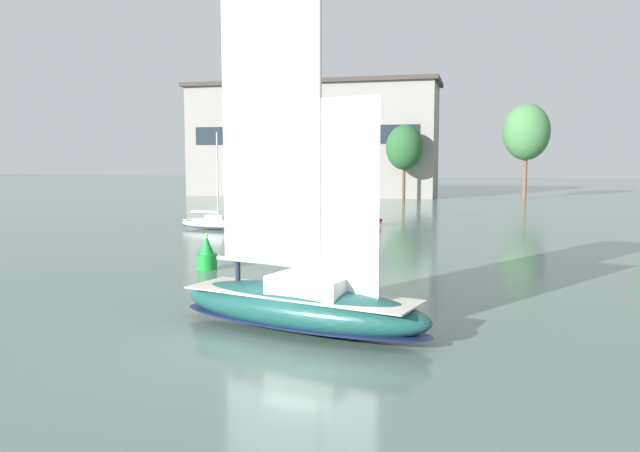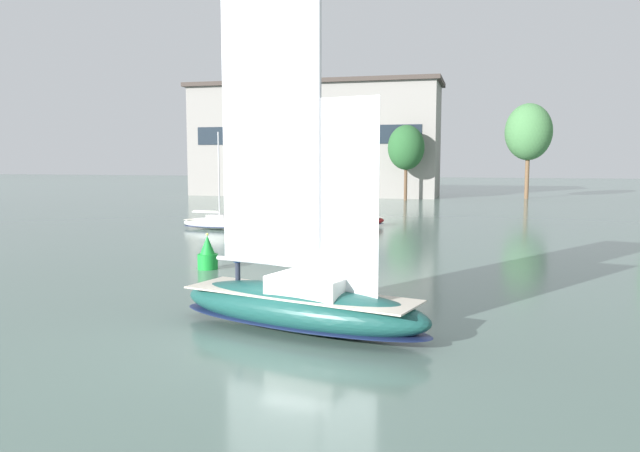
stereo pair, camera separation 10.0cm
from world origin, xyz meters
TOP-DOWN VIEW (x-y plane):
  - ground_plane at (0.00, 0.00)m, footprint 400.00×400.00m
  - waterfront_building at (-21.89, 83.40)m, footprint 43.34×13.49m
  - tree_shore_center at (13.22, 83.01)m, footprint 7.30×7.30m
  - tree_shore_right at (-4.98, 74.11)m, footprint 5.56×5.56m
  - sailboat_main at (0.01, -0.00)m, footprint 10.61×5.40m
  - sailboat_moored_near_marina at (-5.27, 34.85)m, footprint 6.48×4.80m
  - sailboat_moored_far_slip at (-16.74, 29.92)m, footprint 6.38×2.19m
  - channel_buoy at (-8.73, 11.03)m, footprint 1.15×1.15m

SIDE VIEW (x-z plane):
  - ground_plane at x=0.00m, z-range 0.00..0.00m
  - sailboat_moored_far_slip at x=-16.74m, z-range -3.73..4.91m
  - sailboat_moored_near_marina at x=-5.27m, z-range -3.84..5.05m
  - channel_buoy at x=-8.73m, z-range -0.21..1.86m
  - sailboat_main at x=0.01m, z-range -5.92..8.13m
  - tree_shore_right at x=-4.98m, z-range 2.29..13.72m
  - waterfront_building at x=-21.89m, z-range 0.04..19.27m
  - tree_shore_center at x=13.22m, z-range 3.00..18.02m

